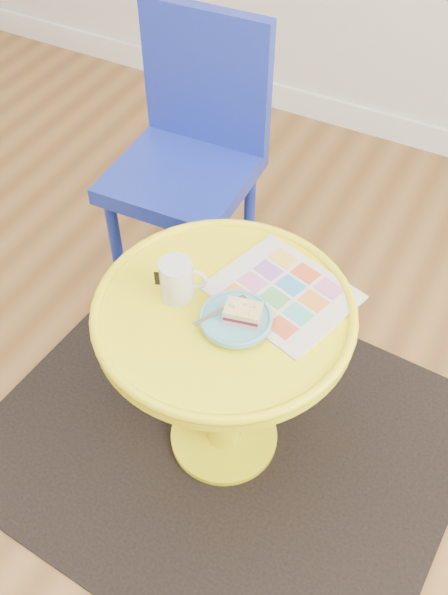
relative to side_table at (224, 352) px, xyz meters
The scene contains 9 objects.
floor 0.72m from the side_table, 149.51° to the right, with size 4.00×4.00×0.00m, color brown.
rug 0.41m from the side_table, 90.00° to the right, with size 1.30×1.10×0.01m, color black.
side_table is the anchor object (origin of this frame).
chair 0.72m from the side_table, 126.10° to the left, with size 0.43×0.43×0.92m.
newspaper 0.22m from the side_table, 47.84° to the left, with size 0.31×0.26×0.01m, color silver.
mug 0.25m from the side_table, behind, with size 0.11×0.08×0.10m.
plate 0.19m from the side_table, 31.15° to the right, with size 0.16×0.16×0.02m.
cake_slice 0.21m from the side_table, 20.13° to the right, with size 0.09×0.07×0.04m.
fork 0.19m from the side_table, 70.12° to the right, with size 0.08×0.13×0.00m.
Camera 1 is at (0.97, -0.59, 1.73)m, focal length 40.00 mm.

